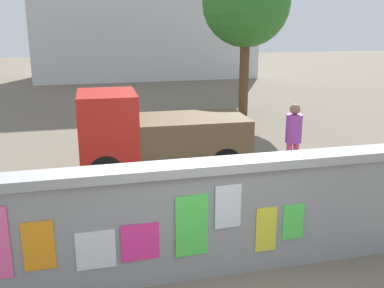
# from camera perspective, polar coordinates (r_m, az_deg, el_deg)

# --- Properties ---
(ground) EXTENTS (60.00, 60.00, 0.00)m
(ground) POSITION_cam_1_polar(r_m,az_deg,el_deg) (13.67, -7.17, 1.49)
(ground) COLOR #6B6051
(poster_wall) EXTENTS (6.70, 0.42, 1.58)m
(poster_wall) POSITION_cam_1_polar(r_m,az_deg,el_deg) (5.95, 2.31, -9.26)
(poster_wall) COLOR gray
(poster_wall) RESTS_ON ground
(auto_rickshaw_truck) EXTENTS (3.65, 1.62, 1.85)m
(auto_rickshaw_truck) POSITION_cam_1_polar(r_m,az_deg,el_deg) (9.75, -4.75, 1.25)
(auto_rickshaw_truck) COLOR black
(auto_rickshaw_truck) RESTS_ON ground
(motorcycle) EXTENTS (1.90, 0.56, 0.87)m
(motorcycle) POSITION_cam_1_polar(r_m,az_deg,el_deg) (7.01, -12.26, -8.77)
(motorcycle) COLOR black
(motorcycle) RESTS_ON ground
(bicycle_near) EXTENTS (1.67, 0.56, 0.95)m
(bicycle_near) POSITION_cam_1_polar(r_m,az_deg,el_deg) (8.35, 13.97, -5.53)
(bicycle_near) COLOR black
(bicycle_near) RESTS_ON ground
(person_walking) EXTENTS (0.41, 0.41, 1.62)m
(person_walking) POSITION_cam_1_polar(r_m,az_deg,el_deg) (9.66, 12.80, 1.29)
(person_walking) COLOR #D83F72
(person_walking) RESTS_ON ground
(tree_roadside) EXTENTS (2.95, 2.95, 5.32)m
(tree_roadside) POSITION_cam_1_polar(r_m,az_deg,el_deg) (15.78, 6.92, 17.36)
(tree_roadside) COLOR brown
(tree_roadside) RESTS_ON ground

